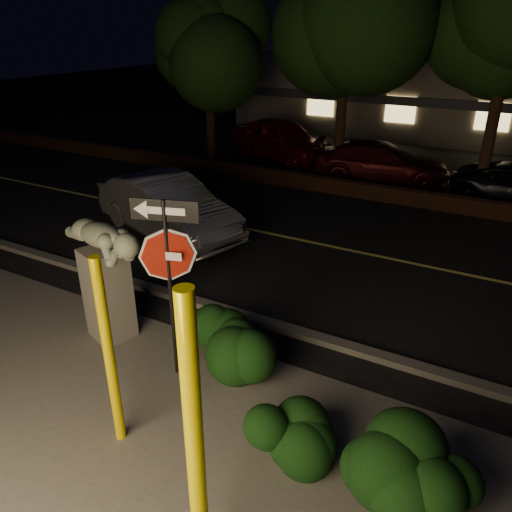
{
  "coord_description": "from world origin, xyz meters",
  "views": [
    {
      "loc": [
        3.64,
        -4.3,
        5.28
      ],
      "look_at": [
        -0.14,
        2.58,
        1.6
      ],
      "focal_mm": 35.0,
      "sensor_mm": 36.0,
      "label": 1
    }
  ],
  "objects": [
    {
      "name": "parked_car_darkred",
      "position": [
        -0.97,
        13.44,
        0.7
      ],
      "size": [
        5.17,
        3.02,
        1.41
      ],
      "primitive_type": "imported",
      "rotation": [
        0.0,
        0.0,
        1.8
      ],
      "color": "#3D0C0F",
      "rests_on": "ground"
    },
    {
      "name": "road",
      "position": [
        0.0,
        7.0,
        0.01
      ],
      "size": [
        80.0,
        8.0,
        0.01
      ],
      "primitive_type": "cube",
      "color": "black",
      "rests_on": "ground"
    },
    {
      "name": "curb",
      "position": [
        0.0,
        2.9,
        0.06
      ],
      "size": [
        80.0,
        0.25,
        0.12
      ],
      "primitive_type": "cube",
      "color": "#4C4944",
      "rests_on": "ground"
    },
    {
      "name": "hedge_center",
      "position": [
        -0.16,
        1.44,
        0.55
      ],
      "size": [
        2.3,
        1.51,
        1.1
      ],
      "primitive_type": "ellipsoid",
      "rotation": [
        0.0,
        0.0,
        -0.26
      ],
      "color": "black",
      "rests_on": "ground"
    },
    {
      "name": "parked_car_red",
      "position": [
        -5.53,
        14.6,
        0.84
      ],
      "size": [
        5.32,
        3.61,
        1.68
      ],
      "primitive_type": "imported",
      "rotation": [
        0.0,
        0.0,
        1.21
      ],
      "color": "maroon",
      "rests_on": "ground"
    },
    {
      "name": "tree_far_a",
      "position": [
        -8.0,
        13.0,
        5.34
      ],
      "size": [
        4.6,
        4.6,
        7.43
      ],
      "color": "black",
      "rests_on": "ground"
    },
    {
      "name": "hedge_right",
      "position": [
        1.79,
        0.31,
        0.51
      ],
      "size": [
        1.72,
        1.2,
        1.02
      ],
      "primitive_type": "ellipsoid",
      "rotation": [
        0.0,
        0.0,
        -0.26
      ],
      "color": "black",
      "rests_on": "ground"
    },
    {
      "name": "lane_marking",
      "position": [
        0.0,
        7.0,
        0.02
      ],
      "size": [
        80.0,
        0.12,
        0.0
      ],
      "primitive_type": "cube",
      "color": "#C9C350",
      "rests_on": "road"
    },
    {
      "name": "silver_sedan",
      "position": [
        -4.58,
        5.68,
        0.79
      ],
      "size": [
        5.09,
        3.12,
        1.58
      ],
      "primitive_type": "imported",
      "rotation": [
        0.0,
        0.0,
        1.25
      ],
      "color": "#9E9EA2",
      "rests_on": "ground"
    },
    {
      "name": "hedge_far_right",
      "position": [
        3.13,
        0.14,
        0.56
      ],
      "size": [
        1.66,
        1.09,
        1.12
      ],
      "primitive_type": "ellipsoid",
      "rotation": [
        0.0,
        0.0,
        -0.05
      ],
      "color": "black",
      "rests_on": "ground"
    },
    {
      "name": "yellow_pole_left",
      "position": [
        -0.55,
        -0.61,
        1.4
      ],
      "size": [
        0.14,
        0.14,
        2.81
      ],
      "primitive_type": "cylinder",
      "color": "#E6C400",
      "rests_on": "ground"
    },
    {
      "name": "sculpture",
      "position": [
        -2.4,
        1.24,
        1.44
      ],
      "size": [
        2.16,
        1.21,
        2.33
      ],
      "rotation": [
        0.0,
        0.0,
        -0.33
      ],
      "color": "#4C4944",
      "rests_on": "ground"
    },
    {
      "name": "signpost",
      "position": [
        -0.73,
        0.93,
        2.15
      ],
      "size": [
        0.98,
        0.34,
        3.02
      ],
      "rotation": [
        0.0,
        0.0,
        0.31
      ],
      "color": "black",
      "rests_on": "ground"
    },
    {
      "name": "ground",
      "position": [
        0.0,
        10.0,
        0.0
      ],
      "size": [
        90.0,
        90.0,
        0.0
      ],
      "primitive_type": "plane",
      "color": "black",
      "rests_on": "ground"
    },
    {
      "name": "patio",
      "position": [
        0.0,
        -1.0,
        0.01
      ],
      "size": [
        14.0,
        6.0,
        0.02
      ],
      "primitive_type": "cube",
      "color": "#4C4944",
      "rests_on": "ground"
    },
    {
      "name": "building",
      "position": [
        0.0,
        24.99,
        2.0
      ],
      "size": [
        22.0,
        10.2,
        4.0
      ],
      "color": "#74695C",
      "rests_on": "ground"
    },
    {
      "name": "yellow_pole_right",
      "position": [
        1.56,
        -1.65,
        1.73
      ],
      "size": [
        0.17,
        0.17,
        3.46
      ],
      "primitive_type": "cylinder",
      "color": "#EFD900",
      "rests_on": "ground"
    },
    {
      "name": "brick_wall",
      "position": [
        0.0,
        11.3,
        0.25
      ],
      "size": [
        40.0,
        0.35,
        0.5
      ],
      "primitive_type": "cube",
      "color": "#3F2214",
      "rests_on": "ground"
    },
    {
      "name": "parking_lot",
      "position": [
        0.0,
        17.0,
        0.01
      ],
      "size": [
        40.0,
        12.0,
        0.01
      ],
      "primitive_type": "cube",
      "color": "black",
      "rests_on": "ground"
    }
  ]
}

